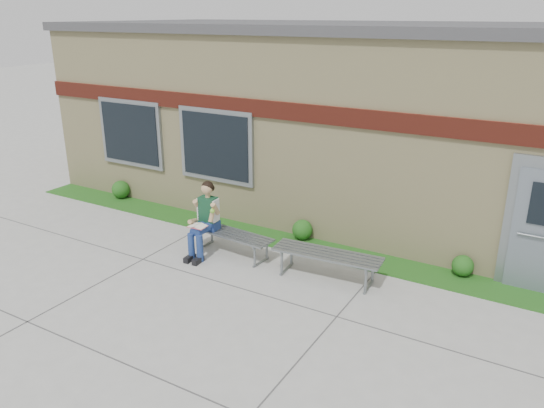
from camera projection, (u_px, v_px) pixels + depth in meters
The scene contains 9 objects.
ground at pixel (264, 314), 8.23m from camera, with size 80.00×80.00×0.00m, color #9E9E99.
grass_strip at pixel (333, 252), 10.34m from camera, with size 16.00×0.80×0.02m, color #1A4813.
school_building at pixel (396, 118), 12.38m from camera, with size 16.20×6.22×4.20m.
bench_left at pixel (232, 238), 10.17m from camera, with size 1.75×0.62×0.45m.
bench_right at pixel (327, 259), 9.21m from camera, with size 1.95×0.68×0.50m.
girl at pixel (204, 218), 10.09m from camera, with size 0.54×0.89×1.42m.
shrub_west at pixel (121, 189), 13.27m from camera, with size 0.44×0.44×0.44m, color #1A4813.
shrub_mid at pixel (302, 230), 10.85m from camera, with size 0.42×0.42×0.42m, color #1A4813.
shrub_east at pixel (463, 266), 9.35m from camera, with size 0.38×0.38×0.38m, color #1A4813.
Camera 1 is at (3.71, -6.12, 4.42)m, focal length 35.00 mm.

